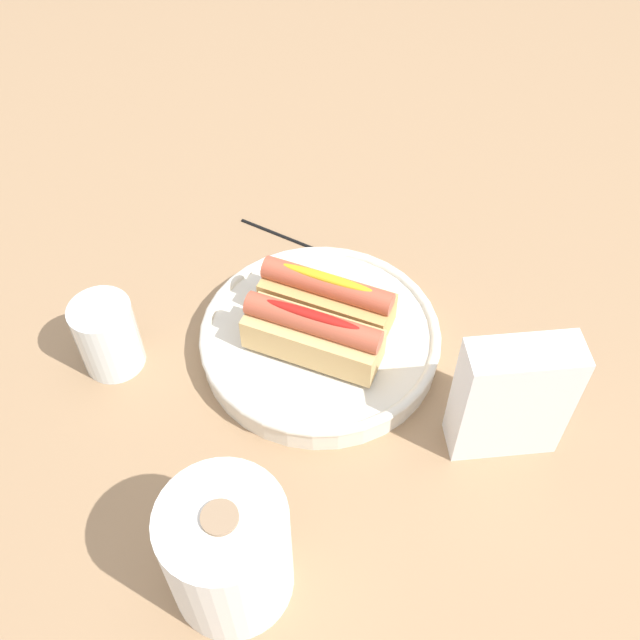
# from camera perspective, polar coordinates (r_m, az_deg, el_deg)

# --- Properties ---
(ground_plane) EXTENTS (2.40, 2.40, 0.00)m
(ground_plane) POSITION_cam_1_polar(r_m,az_deg,el_deg) (0.85, -0.83, -2.20)
(ground_plane) COLOR #9E7A56
(serving_bowl) EXTENTS (0.27, 0.27, 0.04)m
(serving_bowl) POSITION_cam_1_polar(r_m,az_deg,el_deg) (0.83, -0.00, -1.62)
(serving_bowl) COLOR silver
(serving_bowl) RESTS_ON ground_plane
(hotdog_front) EXTENTS (0.16, 0.10, 0.06)m
(hotdog_front) POSITION_cam_1_polar(r_m,az_deg,el_deg) (0.81, 0.55, 1.78)
(hotdog_front) COLOR tan
(hotdog_front) RESTS_ON serving_bowl
(hotdog_back) EXTENTS (0.16, 0.10, 0.06)m
(hotdog_back) POSITION_cam_1_polar(r_m,az_deg,el_deg) (0.78, -0.57, -1.11)
(hotdog_back) COLOR #DBB270
(hotdog_back) RESTS_ON serving_bowl
(water_glass) EXTENTS (0.07, 0.07, 0.09)m
(water_glass) POSITION_cam_1_polar(r_m,az_deg,el_deg) (0.84, -16.21, -1.44)
(water_glass) COLOR white
(water_glass) RESTS_ON ground_plane
(paper_towel_roll) EXTENTS (0.11, 0.11, 0.13)m
(paper_towel_roll) POSITION_cam_1_polar(r_m,az_deg,el_deg) (0.66, -7.23, -17.55)
(paper_towel_roll) COLOR white
(paper_towel_roll) RESTS_ON ground_plane
(napkin_box) EXTENTS (0.12, 0.06, 0.15)m
(napkin_box) POSITION_cam_1_polar(r_m,az_deg,el_deg) (0.74, 14.78, -5.95)
(napkin_box) COLOR white
(napkin_box) RESTS_ON ground_plane
(chopstick_near) EXTENTS (0.20, 0.10, 0.01)m
(chopstick_near) POSITION_cam_1_polar(r_m,az_deg,el_deg) (0.96, -0.61, 5.73)
(chopstick_near) COLOR black
(chopstick_near) RESTS_ON ground_plane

